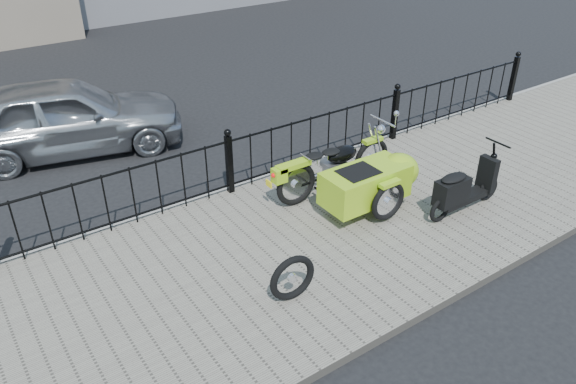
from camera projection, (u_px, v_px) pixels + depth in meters
ground at (276, 236)px, 8.04m from camera, size 120.00×120.00×0.00m
sidewalk at (296, 250)px, 7.66m from camera, size 30.00×3.80×0.12m
curb at (227, 191)px, 9.03m from camera, size 30.00×0.10×0.12m
iron_fence at (229, 165)px, 8.67m from camera, size 14.11×0.11×1.08m
motorcycle_sidecar at (368, 177)px, 8.33m from camera, size 2.28×1.48×0.98m
scooter at (462, 190)px, 8.18m from camera, size 1.46×0.43×0.99m
spare_tire at (292, 278)px, 6.58m from camera, size 0.61×0.11×0.61m
sedan_car at (66, 116)px, 10.07m from camera, size 4.32×2.53×1.38m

